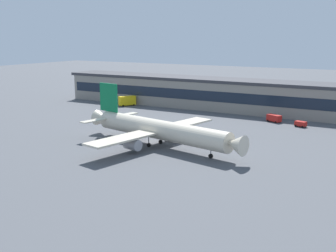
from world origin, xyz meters
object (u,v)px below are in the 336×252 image
at_px(catering_truck, 127,100).
at_px(crew_van, 274,118).
at_px(airliner, 158,129).
at_px(baggage_tug, 300,124).

bearing_deg(catering_truck, crew_van, -2.78).
height_order(airliner, crew_van, airliner).
relative_size(airliner, catering_truck, 6.94).
height_order(baggage_tug, crew_van, crew_van).
height_order(catering_truck, baggage_tug, catering_truck).
bearing_deg(baggage_tug, crew_van, 160.41).
bearing_deg(baggage_tug, catering_truck, 174.88).
distance_m(catering_truck, baggage_tug, 74.85).
bearing_deg(airliner, baggage_tug, 58.26).
height_order(airliner, baggage_tug, airliner).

